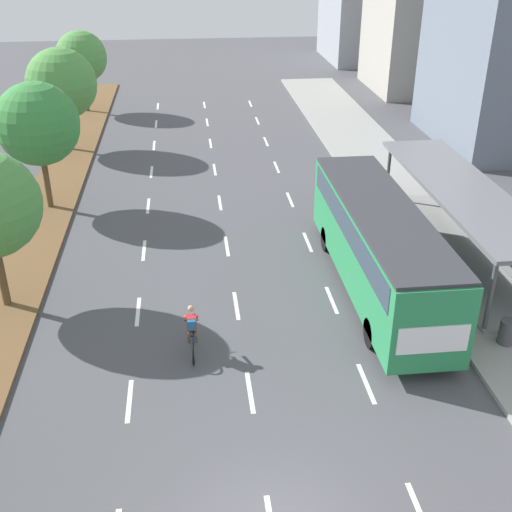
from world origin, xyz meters
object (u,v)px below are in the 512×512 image
at_px(median_tree_third, 38,124).
at_px(median_tree_fourth, 62,84).
at_px(trash_bin, 507,332).
at_px(bus_shelter, 466,213).
at_px(median_tree_fifth, 81,57).
at_px(bus, 379,240).
at_px(cyclist, 192,332).

height_order(median_tree_third, median_tree_fourth, median_tree_third).
bearing_deg(median_tree_fourth, trash_bin, -52.57).
distance_m(bus_shelter, median_tree_fourth, 24.00).
bearing_deg(median_tree_third, median_tree_fifth, 91.20).
bearing_deg(bus_shelter, bus, -150.93).
xyz_separation_m(median_tree_fourth, trash_bin, (16.92, -22.11, -3.44)).
distance_m(cyclist, trash_bin, 10.10).
relative_size(cyclist, median_tree_fourth, 0.31).
relative_size(bus_shelter, cyclist, 6.70).
height_order(bus, trash_bin, bus).
bearing_deg(bus_shelter, median_tree_third, 158.86).
xyz_separation_m(cyclist, trash_bin, (10.06, -0.78, -0.22)).
bearing_deg(cyclist, median_tree_fifth, 102.87).
relative_size(median_tree_third, median_tree_fifth, 1.06).
bearing_deg(trash_bin, cyclist, 175.55).
distance_m(bus_shelter, median_tree_fifth, 30.59).
xyz_separation_m(median_tree_fifth, trash_bin, (16.97, -31.00, -3.33)).
relative_size(bus_shelter, median_tree_third, 2.05).
xyz_separation_m(bus, cyclist, (-6.86, -3.23, -1.28)).
distance_m(median_tree_fourth, trash_bin, 28.06).
relative_size(cyclist, trash_bin, 2.14).
xyz_separation_m(cyclist, median_tree_fourth, (-6.86, 21.33, 3.23)).
bearing_deg(cyclist, median_tree_fourth, 107.84).
height_order(bus, median_tree_fifth, median_tree_fifth).
height_order(bus, median_tree_fourth, median_tree_fourth).
xyz_separation_m(bus, median_tree_third, (-13.39, 9.21, 2.08)).
bearing_deg(median_tree_fifth, median_tree_third, -88.80).
bearing_deg(median_tree_fifth, bus_shelter, -53.75).
relative_size(bus_shelter, bus, 1.08).
height_order(cyclist, median_tree_third, median_tree_third).
distance_m(cyclist, median_tree_fifth, 31.15).
relative_size(median_tree_third, median_tree_fourth, 1.00).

